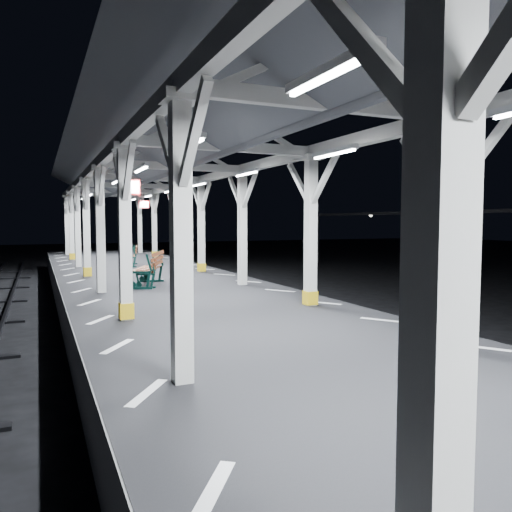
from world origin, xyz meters
TOP-DOWN VIEW (x-y plane):
  - ground at (0.00, 0.00)m, footprint 120.00×120.00m
  - platform at (0.00, 0.00)m, footprint 6.00×50.00m
  - hazard_stripes_left at (-2.45, 0.00)m, footprint 1.00×48.00m
  - hazard_stripes_right at (2.45, 0.00)m, footprint 1.00×48.00m
  - track_right at (5.00, 0.00)m, footprint 2.20×60.00m
  - canopy at (0.00, -0.02)m, footprint 5.40×49.00m
  - bench_mid at (-0.51, 6.94)m, footprint 1.33×1.94m
  - bench_far at (-0.51, 7.02)m, footprint 0.91×1.62m
  - bench_extra at (0.11, 13.63)m, footprint 0.87×1.65m

SIDE VIEW (x-z plane):
  - ground at x=0.00m, z-range 0.00..0.00m
  - track_right at x=5.00m, z-range 0.00..0.16m
  - platform at x=0.00m, z-range 0.00..1.00m
  - hazard_stripes_left at x=-2.45m, z-range 1.00..1.01m
  - hazard_stripes_right at x=2.45m, z-range 1.00..1.01m
  - bench_far at x=-0.51m, z-range 1.03..1.86m
  - bench_extra at x=0.11m, z-range 1.03..1.88m
  - bench_mid at x=-0.51m, z-range 1.03..2.02m
  - canopy at x=0.00m, z-range 2.23..6.88m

